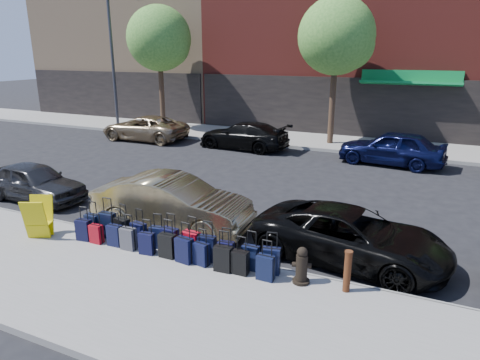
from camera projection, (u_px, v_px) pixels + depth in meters
The scene contains 40 objects.
ground at pixel (251, 198), 14.60m from camera, with size 120.00×120.00×0.00m, color black.
sidewalk_near at pixel (129, 288), 8.92m from camera, with size 60.00×4.00×0.15m, color gray.
sidewalk_far at pixel (323, 142), 23.29m from camera, with size 60.00×4.00×0.15m, color gray.
curb_near at pixel (180, 249), 10.68m from camera, with size 60.00×0.08×0.15m, color gray.
curb_far at pixel (313, 149), 21.53m from camera, with size 60.00×0.08×0.15m, color gray.
building_left at pixel (156, 10), 34.29m from camera, with size 15.00×12.12×16.00m.
tree_left at pixel (161, 40), 25.21m from camera, with size 3.80×3.80×7.27m.
tree_center at pixel (339, 38), 21.05m from camera, with size 3.80×3.80×7.27m.
streetlight at pixel (115, 53), 25.99m from camera, with size 2.59×0.18×8.00m.
suitcase_front_0 at pixel (93, 225), 11.22m from camera, with size 0.39×0.22×0.93m.
suitcase_front_1 at pixel (107, 225), 11.12m from camera, with size 0.46×0.27×1.06m.
suitcase_front_2 at pixel (122, 229), 10.91m from camera, with size 0.44×0.30×0.97m.
suitcase_front_3 at pixel (139, 234), 10.65m from camera, with size 0.42×0.28×0.95m.
suitcase_front_4 at pixel (157, 237), 10.52m from camera, with size 0.38×0.24×0.88m.
suitcase_front_5 at pixel (170, 240), 10.29m from camera, with size 0.42×0.25×0.98m.
suitcase_front_6 at pixel (191, 244), 10.08m from camera, with size 0.43×0.27×0.99m.
suitcase_front_7 at pixel (207, 248), 9.87m from camera, with size 0.42×0.26×0.96m.
suitcase_front_8 at pixel (226, 253), 9.71m from camera, with size 0.38×0.23×0.88m.
suitcase_front_9 at pixel (251, 257), 9.48m from camera, with size 0.38×0.22×0.90m.
suitcase_front_10 at pixel (271, 261), 9.30m from camera, with size 0.43×0.29×0.95m.
suitcase_back_0 at pixel (84, 230), 10.95m from camera, with size 0.40×0.26×0.89m.
suitcase_back_1 at pixel (96, 234), 10.80m from camera, with size 0.33×0.19×0.78m.
suitcase_back_2 at pixel (115, 235), 10.64m from camera, with size 0.37×0.22×0.87m.
suitcase_back_3 at pixel (128, 239), 10.44m from camera, with size 0.38×0.22×0.89m.
suitcase_back_4 at pixel (147, 243), 10.21m from camera, with size 0.38×0.25×0.86m.
suitcase_back_5 at pixel (167, 246), 10.03m from camera, with size 0.39×0.23×0.93m.
suitcase_back_6 at pixel (184, 250), 9.80m from camera, with size 0.43×0.28×0.96m.
suitcase_back_7 at pixel (201, 254), 9.68m from camera, with size 0.39×0.27×0.86m.
suitcase_back_8 at pixel (223, 259), 9.40m from camera, with size 0.40×0.25×0.93m.
suitcase_back_9 at pixel (240, 262), 9.29m from camera, with size 0.36×0.21×0.86m.
suitcase_back_10 at pixel (266, 267), 9.05m from camera, with size 0.38×0.22×0.89m.
fire_hydrant at pixel (302, 266), 8.90m from camera, with size 0.42×0.36×0.81m.
bollard at pixel (347, 271), 8.55m from camera, with size 0.16×0.16×0.89m.
display_rack at pixel (39, 218), 11.08m from camera, with size 0.81×0.84×1.06m.
car_near_0 at pixel (34, 182), 14.23m from camera, with size 1.51×3.75×1.28m, color #2F2F31.
car_near_1 at pixel (172, 203), 11.96m from camera, with size 1.57×4.51×1.49m, color #918058.
car_near_2 at pixel (351, 236), 10.09m from camera, with size 2.11×4.58×1.27m, color black.
car_far_0 at pixel (145, 128), 23.89m from camera, with size 2.26×4.91×1.36m, color #9A825E.
car_far_1 at pixel (243, 135), 21.76m from camera, with size 1.92×4.72×1.37m, color black.
car_far_2 at pixel (392, 148), 18.64m from camera, with size 1.80×4.47×1.52m, color #0C1035.
Camera 1 is at (5.38, -12.70, 4.83)m, focal length 32.00 mm.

